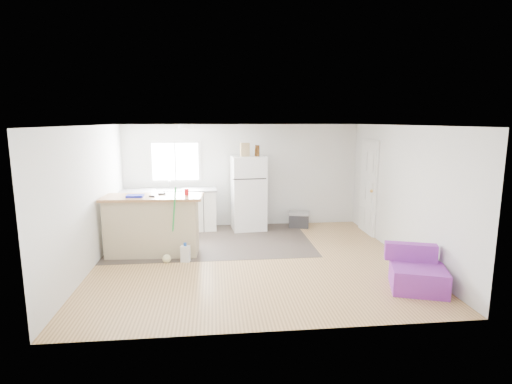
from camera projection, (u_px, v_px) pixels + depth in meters
room at (252, 195)px, 7.00m from camera, size 5.51×5.01×2.41m
vinyl_zone at (212, 241)px, 8.35m from camera, size 4.05×2.50×0.00m
window at (175, 162)px, 9.21m from camera, size 1.18×0.06×0.98m
interior_door at (368, 188)px, 8.83m from camera, size 0.11×0.92×2.10m
ceiling_fixture at (186, 127)px, 7.84m from camera, size 0.30×0.30×0.07m
kitchen_cabinets at (170, 210)px, 9.07m from camera, size 2.17×0.82×1.24m
peninsula at (153, 225)px, 7.42m from camera, size 1.85×0.79×1.12m
refrigerator at (248, 193)px, 9.15m from camera, size 0.80×0.77×1.69m
cooler at (299, 219)px, 9.40m from camera, size 0.54×0.43×0.37m
purple_seat at (417, 274)px, 5.95m from camera, size 0.95×0.94×0.63m
cleaner_jug at (185, 253)px, 7.09m from camera, size 0.18×0.14×0.35m
mop at (168, 249)px, 7.09m from camera, size 0.30×0.37×1.37m
red_cup at (187, 192)px, 7.41m from camera, size 0.10×0.10×0.12m
blue_tray at (135, 196)px, 7.23m from camera, size 0.30×0.22×0.04m
tool_a at (162, 194)px, 7.46m from camera, size 0.15×0.08×0.03m
tool_b at (152, 196)px, 7.24m from camera, size 0.11×0.06×0.03m
cardboard_box at (245, 150)px, 8.89m from camera, size 0.22×0.14×0.30m
bottle_left at (258, 151)px, 8.91m from camera, size 0.08×0.08×0.25m
bottle_right at (256, 150)px, 8.99m from camera, size 0.07×0.07×0.25m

